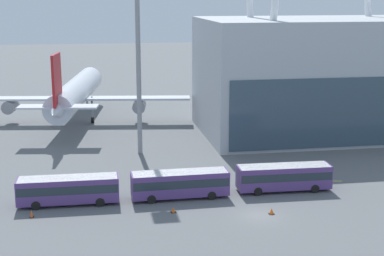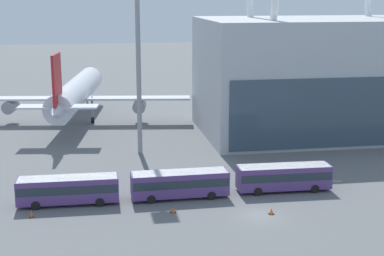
# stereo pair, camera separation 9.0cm
# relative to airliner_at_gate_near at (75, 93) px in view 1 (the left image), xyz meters

# --- Properties ---
(ground_plane) EXTENTS (440.00, 440.00, 0.00)m
(ground_plane) POSITION_rel_airliner_at_gate_near_xyz_m (19.95, -49.72, -5.31)
(ground_plane) COLOR slate
(airliner_at_gate_near) EXTENTS (41.16, 41.01, 13.95)m
(airliner_at_gate_near) POSITION_rel_airliner_at_gate_near_xyz_m (0.00, 0.00, 0.00)
(airliner_at_gate_near) COLOR silver
(airliner_at_gate_near) RESTS_ON ground_plane
(airliner_at_gate_far) EXTENTS (40.27, 37.74, 15.29)m
(airliner_at_gate_far) POSITION_rel_airliner_at_gate_near_xyz_m (48.32, 2.12, -0.37)
(airliner_at_gate_far) COLOR silver
(airliner_at_gate_far) RESTS_ON ground_plane
(shuttle_bus_0) EXTENTS (11.13, 2.99, 3.10)m
(shuttle_bus_0) POSITION_rel_airliner_at_gate_near_xyz_m (0.01, -42.87, -3.48)
(shuttle_bus_0) COLOR #56387A
(shuttle_bus_0) RESTS_ON ground_plane
(shuttle_bus_1) EXTENTS (11.12, 2.95, 3.10)m
(shuttle_bus_1) POSITION_rel_airliner_at_gate_near_xyz_m (12.51, -42.93, -3.48)
(shuttle_bus_1) COLOR #56387A
(shuttle_bus_1) RESTS_ON ground_plane
(shuttle_bus_2) EXTENTS (11.16, 3.09, 3.10)m
(shuttle_bus_2) POSITION_rel_airliner_at_gate_near_xyz_m (25.01, -42.52, -3.48)
(shuttle_bus_2) COLOR #56387A
(shuttle_bus_2) RESTS_ON ground_plane
(floodlight_mast) EXTENTS (2.73, 2.73, 32.34)m
(floodlight_mast) POSITION_rel_airliner_at_gate_near_xyz_m (9.65, -22.81, 14.70)
(floodlight_mast) COLOR gray
(floodlight_mast) RESTS_ON ground_plane
(lane_stripe_2) EXTENTS (9.25, 1.79, 0.01)m
(lane_stripe_2) POSITION_rel_airliner_at_gate_near_xyz_m (28.78, -39.53, -5.31)
(lane_stripe_2) COLOR yellow
(lane_stripe_2) RESTS_ON ground_plane
(traffic_cone_0) EXTENTS (0.59, 0.59, 0.58)m
(traffic_cone_0) POSITION_rel_airliner_at_gate_near_xyz_m (11.13, -47.32, -5.03)
(traffic_cone_0) COLOR black
(traffic_cone_0) RESTS_ON ground_plane
(traffic_cone_1) EXTENTS (0.44, 0.44, 0.81)m
(traffic_cone_1) POSITION_rel_airliner_at_gate_near_xyz_m (-3.71, -46.20, -4.92)
(traffic_cone_1) COLOR black
(traffic_cone_1) RESTS_ON ground_plane
(traffic_cone_2) EXTENTS (0.62, 0.62, 0.67)m
(traffic_cone_2) POSITION_rel_airliner_at_gate_near_xyz_m (21.35, -49.58, -4.99)
(traffic_cone_2) COLOR black
(traffic_cone_2) RESTS_ON ground_plane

